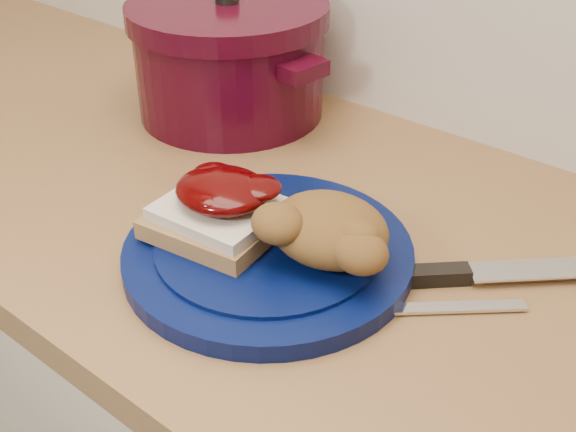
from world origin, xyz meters
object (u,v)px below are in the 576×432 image
Objects in this scene: plate at (268,253)px; pepper_grinder at (236,47)px; butter_knife at (428,308)px; chef_knife at (454,274)px; dutch_oven at (230,58)px.

pepper_grinder is (-0.32, 0.30, 0.06)m from plate.
butter_knife is at bearing -28.65° from pepper_grinder.
chef_knife is 1.63× the size of pepper_grinder.
plate is 0.19m from chef_knife.
pepper_grinder reaches higher than plate.
dutch_oven reaches higher than butter_knife.
dutch_oven reaches higher than plate.
plate is 0.38m from dutch_oven.
dutch_oven is 2.37× the size of pepper_grinder.
dutch_oven is (-0.28, 0.24, 0.07)m from plate.
plate is at bearing -43.15° from pepper_grinder.
butter_knife is 0.50m from dutch_oven.
butter_knife is 0.56m from pepper_grinder.
dutch_oven is (-0.45, 0.21, 0.08)m from butter_knife.
dutch_oven is (-0.44, 0.15, 0.07)m from chef_knife.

